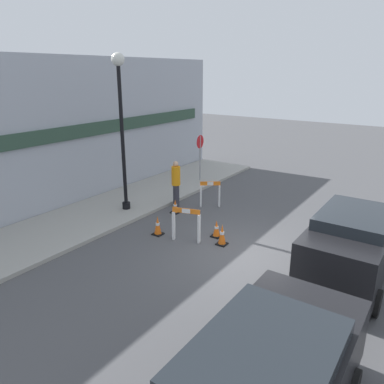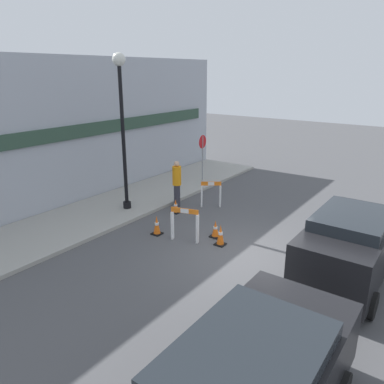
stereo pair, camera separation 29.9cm
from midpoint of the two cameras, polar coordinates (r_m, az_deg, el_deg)
ground_plane at (r=10.68m, az=8.47°, el=-9.89°), size 60.00×60.00×0.00m
sidewalk_slab at (r=14.06m, az=-14.02°, el=-2.95°), size 18.00×3.02×0.12m
storefront_facade at (r=14.59m, az=-19.04°, el=8.34°), size 18.00×0.22×5.50m
streetlamp_post at (r=13.26m, az=-11.42°, el=11.72°), size 0.44×0.44×5.41m
stop_sign at (r=17.02m, az=0.74°, el=6.38°), size 0.60×0.06×2.09m
barricade_0 at (r=11.31m, az=-1.66°, el=-4.83°), size 0.37×0.87×1.06m
barricade_1 at (r=14.18m, az=2.18°, el=-0.20°), size 0.55×0.70×1.00m
traffic_cone_0 at (r=13.65m, az=-3.20°, el=-2.23°), size 0.30×0.30×0.51m
traffic_cone_1 at (r=11.73m, az=3.02°, el=-5.66°), size 0.30×0.30×0.54m
traffic_cone_2 at (r=11.90m, az=-5.97°, el=-5.14°), size 0.30×0.30×0.63m
traffic_cone_3 at (r=11.20m, az=3.84°, el=-6.54°), size 0.30×0.30×0.65m
person_worker at (r=14.08m, az=-3.07°, el=1.48°), size 0.44×0.44×1.78m
parked_car_1 at (r=9.87m, az=22.39°, el=-7.09°), size 3.87×1.84×1.79m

